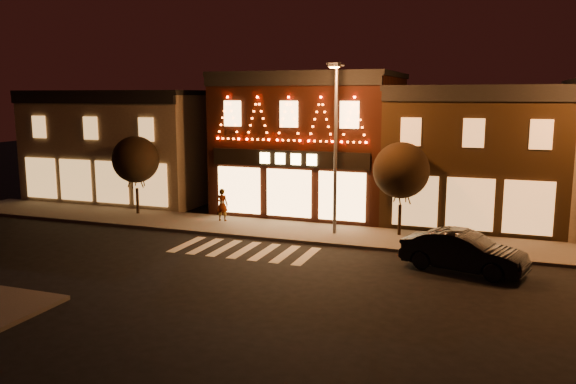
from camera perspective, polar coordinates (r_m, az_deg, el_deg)
The scene contains 10 objects.
ground at distance 23.19m, azimuth -8.44°, elevation -8.14°, with size 120.00×120.00×0.00m, color black.
sidewalk_far at distance 29.53m, azimuth 2.45°, elevation -4.04°, with size 44.00×4.00×0.15m, color #47423D.
building_left at distance 41.04m, azimuth -15.27°, elevation 4.54°, with size 12.20×8.28×7.30m.
building_pulp at distance 35.12m, azimuth 2.34°, elevation 4.90°, with size 10.20×8.34×8.30m.
building_right_a at distance 33.53m, azimuth 18.03°, elevation 3.53°, with size 9.20×8.28×7.50m.
streetlamp_mid at distance 28.20m, azimuth 4.70°, elevation 5.56°, with size 0.72×1.92×8.37m.
tree_left at distance 34.62m, azimuth -14.81°, elevation 3.12°, with size 2.71×2.71×4.53m.
tree_right at distance 28.73m, azimuth 11.12°, elevation 2.11°, with size 2.76×2.76×4.61m.
dark_sedan at distance 24.30m, azimuth 16.95°, elevation -5.66°, with size 1.70×4.88×1.61m, color black.
pedestrian at distance 31.97m, azimuth -6.52°, elevation -1.25°, with size 0.66×0.43×1.80m, color gray.
Camera 1 is at (10.67, -19.36, 7.01)m, focal length 36.02 mm.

